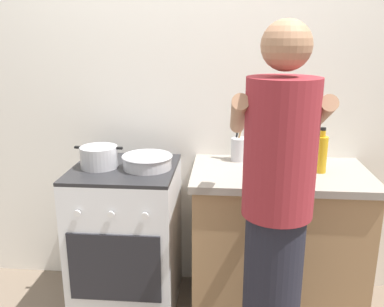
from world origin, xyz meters
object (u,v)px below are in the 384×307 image
Objects in this scene: mixing_bowl at (147,161)px; oil_bottle at (321,154)px; spice_bottle at (287,168)px; utensil_crock at (239,146)px; person at (276,222)px; stove_range at (127,237)px; pot at (99,157)px.

oil_bottle is (0.97, 0.01, 0.06)m from mixing_bowl.
oil_bottle is at bearing 0.50° from mixing_bowl.
spice_bottle reaches higher than mixing_bowl.
utensil_crock is at bearing 133.71° from spice_bottle.
person is (-0.30, -0.59, -0.15)m from oil_bottle.
oil_bottle reaches higher than spice_bottle.
oil_bottle is at bearing 20.07° from spice_bottle.
spice_bottle reaches higher than stove_range.
pot is 0.84× the size of utensil_crock.
mixing_bowl is at bearing 1.33° from pot.
stove_range is at bearing 4.68° from pot.
utensil_crock is 3.79× the size of spice_bottle.
mixing_bowl is at bearing 139.24° from person.
mixing_bowl is at bearing -2.02° from stove_range.
person reaches higher than spice_bottle.
spice_bottle is at bearing -4.55° from mixing_bowl.
person is at bearing -35.72° from stove_range.
oil_bottle is (0.19, 0.07, 0.07)m from spice_bottle.
utensil_crock reaches higher than mixing_bowl.
person is at bearing -102.12° from spice_bottle.
oil_bottle is 0.68m from person.
spice_bottle is at bearing -4.17° from stove_range.
spice_bottle is 0.22m from oil_bottle.
oil_bottle is at bearing -23.50° from utensil_crock.
utensil_crock is (0.53, 0.20, 0.05)m from mixing_bowl.
stove_range is 1.05m from spice_bottle.
mixing_bowl is at bearing -179.50° from oil_bottle.
oil_bottle is (1.11, 0.00, 0.56)m from stove_range.
mixing_bowl reaches higher than stove_range.
spice_bottle is (0.92, -0.07, 0.49)m from stove_range.
mixing_bowl is (0.14, -0.00, 0.49)m from stove_range.
oil_bottle is (0.45, -0.19, 0.02)m from utensil_crock.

